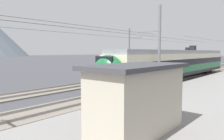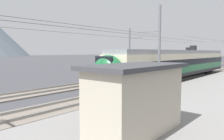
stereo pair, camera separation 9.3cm
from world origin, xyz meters
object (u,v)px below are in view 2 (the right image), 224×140
potted_plant_platform_edge (144,99)px  catenary_mast_mid (158,47)px  platform_sign (154,73)px  catenary_mast_far_side (130,51)px  train_far_track (180,59)px  handbag_beside_passenger (147,102)px  potted_plant_by_shelter (169,91)px  train_near_platform (179,63)px  platform_shelter (136,98)px  passenger_walking (142,91)px

potted_plant_platform_edge → catenary_mast_mid: bearing=22.9°
platform_sign → potted_plant_platform_edge: bearing=-161.3°
catenary_mast_far_side → train_far_track: bearing=-8.7°
handbag_beside_passenger → train_far_track: bearing=19.6°
catenary_mast_mid → potted_plant_platform_edge: bearing=-157.1°
catenary_mast_mid → potted_plant_by_shelter: size_ratio=47.46×
train_near_platform → catenary_mast_mid: 9.60m
handbag_beside_passenger → potted_plant_by_shelter: (2.78, -0.10, 0.35)m
potted_plant_by_shelter → platform_shelter: 7.39m
passenger_walking → platform_shelter: bearing=-150.3°
platform_sign → passenger_walking: (-2.96, -0.88, -0.81)m
platform_sign → train_far_track: bearing=19.6°
train_near_platform → platform_sign: size_ratio=12.24×
passenger_walking → train_far_track: bearing=19.3°
platform_sign → potted_plant_by_shelter: platform_sign is taller
train_near_platform → platform_sign: train_near_platform is taller
train_far_track → passenger_walking: size_ratio=14.94×
passenger_walking → platform_shelter: size_ratio=0.36×
train_far_track → potted_plant_platform_edge: size_ratio=32.46×
passenger_walking → handbag_beside_passenger: size_ratio=4.44×
platform_sign → potted_plant_platform_edge: platform_sign is taller
train_near_platform → potted_plant_by_shelter: (-12.66, -4.71, -1.35)m
catenary_mast_far_side → potted_plant_by_shelter: bearing=-135.3°
potted_plant_by_shelter → platform_shelter: bearing=-164.1°
passenger_walking → catenary_mast_mid: bearing=21.9°
platform_sign → platform_shelter: platform_shelter is taller
potted_plant_by_shelter → passenger_walking: bearing=179.2°
train_near_platform → platform_shelter: bearing=-161.2°
catenary_mast_far_side → potted_plant_platform_edge: size_ratio=52.19×
potted_plant_by_shelter → platform_shelter: size_ratio=0.18×
catenary_mast_far_side → passenger_walking: size_ratio=24.02×
catenary_mast_far_side → platform_shelter: size_ratio=8.70×
catenary_mast_mid → potted_plant_by_shelter: 5.43m
potted_plant_platform_edge → potted_plant_by_shelter: potted_plant_by_shelter is taller
train_far_track → platform_shelter: size_ratio=5.41×
platform_sign → potted_plant_platform_edge: (-2.75, -0.93, -1.32)m
catenary_mast_far_side → catenary_mast_mid: bearing=-133.6°
catenary_mast_far_side → handbag_beside_passenger: bearing=-141.2°
train_near_platform → platform_shelter: train_near_platform is taller
train_far_track → catenary_mast_far_side: (-13.52, 2.06, 1.59)m
train_near_platform → platform_sign: bearing=-164.0°
train_near_platform → passenger_walking: 16.80m
catenary_mast_mid → passenger_walking: size_ratio=24.02×
train_far_track → catenary_mast_far_side: size_ratio=0.62×
catenary_mast_mid → potted_plant_by_shelter: catenary_mast_mid is taller
potted_plant_by_shelter → catenary_mast_mid: bearing=39.4°
train_far_track → potted_plant_platform_edge: train_far_track is taller
catenary_mast_far_side → potted_plant_platform_edge: catenary_mast_far_side is taller
train_near_platform → train_far_track: (13.49, 5.71, -0.01)m
train_far_track → handbag_beside_passenger: size_ratio=66.27×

